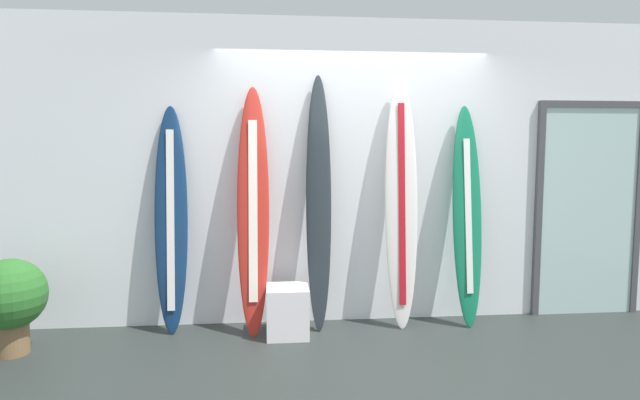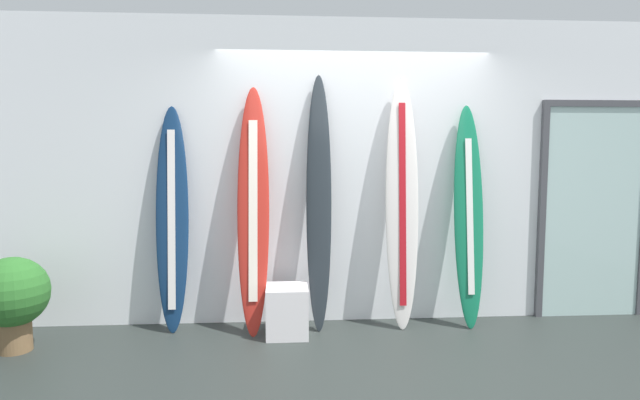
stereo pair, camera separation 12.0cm
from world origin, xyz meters
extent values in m
cube|color=#2A302D|center=(0.00, 0.00, -0.02)|extent=(8.00, 8.00, 0.04)
cube|color=white|center=(0.00, 1.30, 1.40)|extent=(7.20, 0.20, 2.80)
ellipsoid|color=navy|center=(-1.63, 1.05, 1.00)|extent=(0.29, 0.29, 2.00)
cube|color=silver|center=(-1.63, 1.01, 1.00)|extent=(0.07, 0.19, 1.57)
cone|color=black|center=(-1.63, 0.99, 0.18)|extent=(0.07, 0.08, 0.11)
ellipsoid|color=red|center=(-0.92, 0.96, 1.08)|extent=(0.28, 0.42, 2.17)
cube|color=white|center=(-0.92, 0.93, 1.09)|extent=(0.08, 0.27, 1.55)
ellipsoid|color=#23292F|center=(-0.34, 1.02, 1.14)|extent=(0.24, 0.34, 2.28)
cone|color=black|center=(-0.34, 0.95, 0.20)|extent=(0.07, 0.08, 0.11)
ellipsoid|color=silver|center=(0.41, 1.01, 1.12)|extent=(0.31, 0.31, 2.25)
cube|color=#B4151E|center=(0.41, 0.98, 1.13)|extent=(0.07, 0.22, 1.80)
ellipsoid|color=#14714C|center=(1.02, 1.00, 1.01)|extent=(0.28, 0.35, 2.02)
cube|color=white|center=(1.02, 0.97, 1.01)|extent=(0.06, 0.21, 1.39)
cube|color=white|center=(-0.63, 0.82, 0.22)|extent=(0.36, 0.36, 0.43)
cube|color=silver|center=(2.31, 1.18, 1.01)|extent=(0.96, 0.02, 2.01)
cube|color=#47474C|center=(1.80, 1.18, 1.01)|extent=(0.06, 0.06, 2.01)
cube|color=#47474C|center=(2.31, 1.18, 2.04)|extent=(1.08, 0.06, 0.06)
cylinder|color=brown|center=(-2.80, 0.62, 0.12)|extent=(0.25, 0.25, 0.25)
sphere|color=#2C6A28|center=(-2.80, 0.62, 0.48)|extent=(0.56, 0.56, 0.56)
camera|label=1|loc=(-0.77, -3.57, 1.60)|focal=29.26mm
camera|label=2|loc=(-0.65, -3.58, 1.60)|focal=29.26mm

